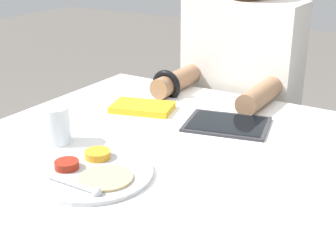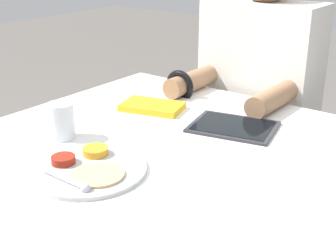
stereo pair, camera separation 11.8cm
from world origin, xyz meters
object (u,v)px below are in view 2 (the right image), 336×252
(red_notebook, at_px, (152,107))
(tablet_device, at_px, (233,127))
(person_diner, at_px, (255,129))
(thali_tray, at_px, (87,168))
(drinking_glass, at_px, (61,121))

(red_notebook, xyz_separation_m, tablet_device, (0.28, 0.02, -0.00))
(tablet_device, distance_m, person_diner, 0.48)
(thali_tray, bearing_deg, drinking_glass, 154.30)
(person_diner, height_order, drinking_glass, person_diner)
(red_notebook, bearing_deg, drinking_glass, -98.58)
(drinking_glass, bearing_deg, tablet_device, 46.11)
(tablet_device, bearing_deg, thali_tray, -106.69)
(thali_tray, bearing_deg, tablet_device, 73.31)
(thali_tray, xyz_separation_m, person_diner, (-0.01, 0.86, -0.18))
(tablet_device, bearing_deg, drinking_glass, -133.89)
(person_diner, xyz_separation_m, drinking_glass, (-0.19, -0.76, 0.23))
(red_notebook, height_order, tablet_device, red_notebook)
(thali_tray, xyz_separation_m, tablet_device, (0.13, 0.44, -0.00))
(tablet_device, distance_m, drinking_glass, 0.48)
(thali_tray, distance_m, red_notebook, 0.44)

